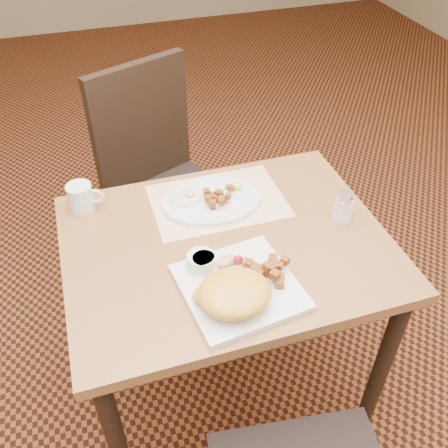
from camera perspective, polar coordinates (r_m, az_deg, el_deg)
ground at (r=1.98m, az=0.22°, el=-18.07°), size 8.00×8.00×0.00m
table at (r=1.47m, az=0.29°, el=-5.09°), size 0.90×0.70×0.75m
chair_far at (r=2.02m, az=-7.15°, el=5.49°), size 0.55×0.56×0.97m
placemat at (r=1.53m, az=-0.73°, el=2.63°), size 0.40×0.28×0.00m
plate_square at (r=1.27m, az=1.76°, el=-7.20°), size 0.31×0.31×0.02m
plate_oval at (r=1.52m, az=-1.39°, el=2.65°), size 0.31×0.24×0.02m
hollandaise_mound at (r=1.20m, az=1.12°, el=-7.97°), size 0.19×0.16×0.07m
ramekin at (r=1.29m, az=-2.63°, el=-4.22°), size 0.07×0.08×0.04m
garnish_sq at (r=1.30m, az=0.66°, el=-4.21°), size 0.08×0.05×0.03m
fried_egg at (r=1.52m, az=-4.37°, el=3.19°), size 0.10×0.10×0.02m
garnish_ov at (r=1.55m, az=1.16°, el=4.34°), size 0.06×0.05×0.02m
salt_shaker at (r=1.47m, az=13.48°, el=1.91°), size 0.04×0.04×0.10m
coffee_mug at (r=1.54m, az=-15.98°, el=2.96°), size 0.11×0.07×0.08m
home_fries_sq at (r=1.28m, az=5.05°, el=-5.29°), size 0.12×0.12×0.04m
home_fries_ov at (r=1.49m, az=-0.93°, el=3.06°), size 0.10×0.08×0.03m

